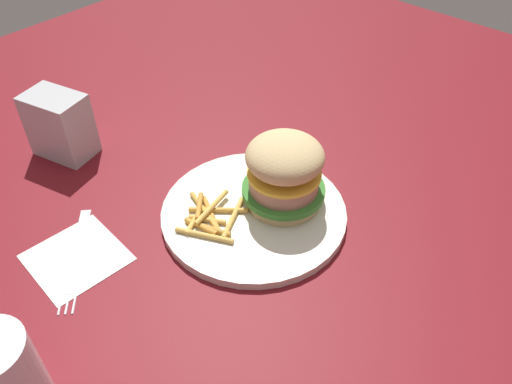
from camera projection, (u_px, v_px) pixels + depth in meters
The scene contains 8 objects.
ground_plane at pixel (263, 222), 0.71m from camera, with size 1.60×1.60×0.00m, color maroon.
plate at pixel (256, 211), 0.71m from camera, with size 0.25×0.25×0.01m, color silver.
sandwich at pixel (284, 172), 0.69m from camera, with size 0.11×0.11×0.10m.
fries_pile at pixel (210, 218), 0.69m from camera, with size 0.11×0.11×0.01m.
napkin at pixel (77, 257), 0.66m from camera, with size 0.11×0.11×0.00m, color white.
fork at pixel (76, 257), 0.66m from camera, with size 0.13×0.14×0.00m.
drink_glass at pixel (8, 384), 0.48m from camera, with size 0.07×0.07×0.11m.
napkin_dispenser at pixel (60, 125), 0.79m from camera, with size 0.09×0.06×0.10m, color #B7BABF.
Camera 1 is at (-0.38, -0.32, 0.50)m, focal length 36.31 mm.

